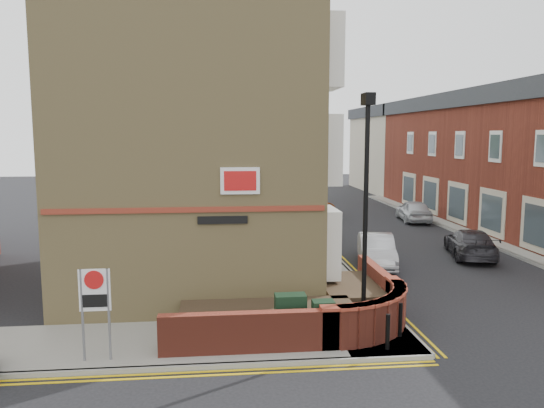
{
  "coord_description": "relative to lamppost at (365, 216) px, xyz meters",
  "views": [
    {
      "loc": [
        -2.13,
        -11.78,
        5.4
      ],
      "look_at": [
        -0.5,
        4.0,
        3.32
      ],
      "focal_mm": 35.0,
      "sensor_mm": 36.0,
      "label": 1
    }
  ],
  "objects": [
    {
      "name": "tree_near",
      "position": [
        0.4,
        12.85,
        1.36
      ],
      "size": [
        3.64,
        3.65,
        6.7
      ],
      "color": "#382B1E",
      "rests_on": "pavement_main"
    },
    {
      "name": "traffic_light_assembly",
      "position": [
        0.8,
        23.8,
        -0.56
      ],
      "size": [
        0.2,
        0.16,
        4.2
      ],
      "color": "black",
      "rests_on": "pavement_main"
    },
    {
      "name": "far_terrace",
      "position": [
        12.9,
        15.8,
        0.7
      ],
      "size": [
        5.4,
        30.4,
        8.0
      ],
      "color": "maroon",
      "rests_on": "ground"
    },
    {
      "name": "yellow_lines_side",
      "position": [
        -5.1,
        -1.45,
        -3.34
      ],
      "size": [
        13.0,
        0.28,
        0.01
      ],
      "primitive_type": "cube",
      "color": "gold",
      "rests_on": "ground"
    },
    {
      "name": "silver_car_far",
      "position": [
        8.48,
        18.76,
        -2.66
      ],
      "size": [
        2.08,
        4.15,
        1.36
      ],
      "primitive_type": "imported",
      "rotation": [
        0.0,
        0.0,
        3.02
      ],
      "color": "silver",
      "rests_on": "ground"
    },
    {
      "name": "ground",
      "position": [
        -1.6,
        -1.2,
        -3.34
      ],
      "size": [
        120.0,
        120.0,
        0.0
      ],
      "primitive_type": "plane",
      "color": "black",
      "rests_on": "ground"
    },
    {
      "name": "bollard_far",
      "position": [
        1.0,
        -0.0,
        -2.77
      ],
      "size": [
        0.11,
        0.11,
        0.9
      ],
      "primitive_type": "cylinder",
      "color": "black",
      "rests_on": "pavement_corner"
    },
    {
      "name": "kerb_main_far",
      "position": [
        9.4,
        11.8,
        -3.28
      ],
      "size": [
        0.15,
        40.0,
        0.12
      ],
      "primitive_type": "cube",
      "color": "gray",
      "rests_on": "ground"
    },
    {
      "name": "tree_far",
      "position": [
        0.4,
        28.85,
        1.57
      ],
      "size": [
        3.81,
        3.81,
        7.0
      ],
      "color": "#382B1E",
      "rests_on": "pavement_main"
    },
    {
      "name": "pavement_main",
      "position": [
        0.4,
        14.8,
        -3.28
      ],
      "size": [
        2.0,
        32.0,
        0.12
      ],
      "primitive_type": "cube",
      "color": "gray",
      "rests_on": "ground"
    },
    {
      "name": "utility_cabinet_small",
      "position": [
        -1.1,
        -0.2,
        -2.67
      ],
      "size": [
        0.55,
        0.4,
        1.1
      ],
      "primitive_type": "cube",
      "color": "black",
      "rests_on": "pavement_corner"
    },
    {
      "name": "zone_sign",
      "position": [
        -6.6,
        -0.7,
        -1.7
      ],
      "size": [
        0.72,
        0.07,
        2.2
      ],
      "color": "slate",
      "rests_on": "pavement_corner"
    },
    {
      "name": "utility_cabinet_large",
      "position": [
        -1.9,
        0.1,
        -2.62
      ],
      "size": [
        0.8,
        0.45,
        1.2
      ],
      "primitive_type": "cube",
      "color": "black",
      "rests_on": "pavement_corner"
    },
    {
      "name": "grey_car_far",
      "position": [
        7.4,
        9.05,
        -2.72
      ],
      "size": [
        2.77,
        4.59,
        1.24
      ],
      "primitive_type": "imported",
      "rotation": [
        0.0,
        0.0,
        2.89
      ],
      "color": "#2B2A2E",
      "rests_on": "ground"
    },
    {
      "name": "kerb_main_near",
      "position": [
        1.4,
        14.8,
        -3.28
      ],
      "size": [
        0.15,
        32.0,
        0.12
      ],
      "primitive_type": "cube",
      "color": "gray",
      "rests_on": "ground"
    },
    {
      "name": "pavement_corner",
      "position": [
        -5.1,
        0.3,
        -3.28
      ],
      "size": [
        13.0,
        3.0,
        0.12
      ],
      "primitive_type": "cube",
      "color": "gray",
      "rests_on": "ground"
    },
    {
      "name": "bollard_near",
      "position": [
        0.4,
        -0.8,
        -2.77
      ],
      "size": [
        0.11,
        0.11,
        0.9
      ],
      "primitive_type": "cylinder",
      "color": "black",
      "rests_on": "pavement_corner"
    },
    {
      "name": "silver_car_near",
      "position": [
        2.79,
        7.95,
        -2.7
      ],
      "size": [
        2.12,
        4.1,
        1.29
      ],
      "primitive_type": "imported",
      "rotation": [
        0.0,
        0.0,
        -0.2
      ],
      "color": "#B6B8BF",
      "rests_on": "ground"
    },
    {
      "name": "far_terrace_cream",
      "position": [
        12.9,
        36.8,
        0.71
      ],
      "size": [
        5.4,
        12.4,
        8.0
      ],
      "color": "beige",
      "rests_on": "ground"
    },
    {
      "name": "yellow_lines_main",
      "position": [
        1.65,
        14.8,
        -3.34
      ],
      "size": [
        0.28,
        32.0,
        0.01
      ],
      "primitive_type": "cube",
      "color": "gold",
      "rests_on": "ground"
    },
    {
      "name": "pavement_far",
      "position": [
        11.4,
        11.8,
        -3.28
      ],
      "size": [
        4.0,
        40.0,
        0.12
      ],
      "primitive_type": "cube",
      "color": "gray",
      "rests_on": "ground"
    },
    {
      "name": "corner_building",
      "position": [
        -4.44,
        6.8,
        2.88
      ],
      "size": [
        8.95,
        10.4,
        13.6
      ],
      "color": "tan",
      "rests_on": "ground"
    },
    {
      "name": "tree_mid",
      "position": [
        0.4,
        20.85,
        1.85
      ],
      "size": [
        4.03,
        4.03,
        7.42
      ],
      "color": "#382B1E",
      "rests_on": "pavement_main"
    },
    {
      "name": "lamppost",
      "position": [
        0.0,
        0.0,
        0.0
      ],
      "size": [
        0.25,
        0.5,
        6.3
      ],
      "color": "black",
      "rests_on": "pavement_corner"
    },
    {
      "name": "red_car_main",
      "position": [
        2.0,
        21.72,
        -2.6
      ],
      "size": [
        4.27,
        5.89,
        1.49
      ],
      "primitive_type": "imported",
      "rotation": [
        0.0,
        0.0,
        0.38
      ],
      "color": "#8C360F",
      "rests_on": "ground"
    },
    {
      "name": "kerb_side",
      "position": [
        -5.1,
        -1.2,
        -3.28
      ],
      "size": [
        13.0,
        0.15,
        0.12
      ],
      "primitive_type": "cube",
      "color": "gray",
      "rests_on": "ground"
    },
    {
      "name": "garden_wall",
      "position": [
        -1.6,
        1.3,
        -3.34
      ],
      "size": [
        6.8,
        6.0,
        1.2
      ],
      "primitive_type": null,
      "color": "maroon",
      "rests_on": "ground"
    }
  ]
}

